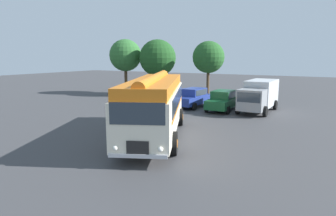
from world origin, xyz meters
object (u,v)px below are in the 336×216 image
at_px(vintage_bus, 155,103).
at_px(car_near_left, 193,98).
at_px(box_van, 259,95).
at_px(car_mid_left, 223,100).

bearing_deg(vintage_bus, car_near_left, 102.73).
xyz_separation_m(vintage_bus, box_van, (3.23, 10.91, -0.53)).
bearing_deg(box_van, vintage_bus, -106.50).
bearing_deg(vintage_bus, car_mid_left, 86.61).
distance_m(vintage_bus, car_mid_left, 9.75).
distance_m(vintage_bus, box_van, 11.39).
relative_size(vintage_bus, car_mid_left, 2.40).
bearing_deg(car_mid_left, box_van, 25.00).
distance_m(car_mid_left, box_van, 2.98).
relative_size(car_near_left, box_van, 0.75).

